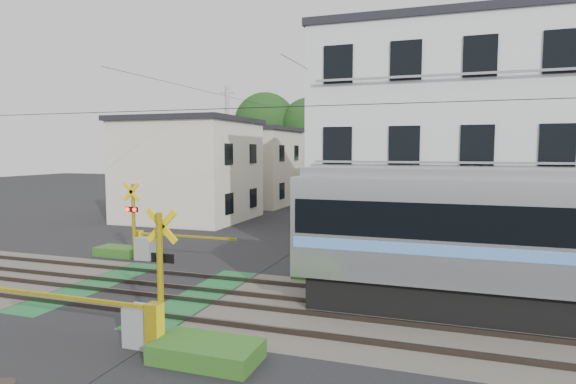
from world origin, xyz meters
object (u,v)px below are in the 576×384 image
(apartment_block, at_px, (443,142))
(pedestrian, at_px, (348,185))
(crossing_signal_near, at_px, (144,316))
(crossing_signal_far, at_px, (144,242))

(apartment_block, height_order, pedestrian, apartment_block)
(apartment_block, bearing_deg, crossing_signal_near, -114.22)
(crossing_signal_far, bearing_deg, pedestrian, 86.82)
(apartment_block, bearing_deg, crossing_signal_far, -152.22)
(crossing_signal_near, height_order, pedestrian, crossing_signal_near)
(apartment_block, xyz_separation_m, pedestrian, (-9.34, 25.64, -3.82))
(crossing_signal_far, xyz_separation_m, apartment_block, (11.09, 5.84, 3.94))
(crossing_signal_near, xyz_separation_m, pedestrian, (-3.43, 38.78, 0.12))
(crossing_signal_near, xyz_separation_m, apartment_block, (5.91, 13.15, 3.94))
(crossing_signal_near, distance_m, pedestrian, 38.94)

